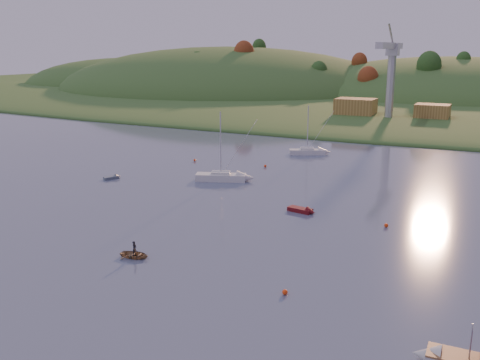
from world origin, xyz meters
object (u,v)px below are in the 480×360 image
at_px(sailboat_near, 307,151).
at_px(red_tender, 305,211).
at_px(grey_dinghy, 114,177).
at_px(fishing_boat, 462,358).
at_px(sailboat_far, 221,176).
at_px(canoe, 135,255).

distance_m(sailboat_near, red_tender, 40.67).
xyz_separation_m(red_tender, grey_dinghy, (-35.26, 4.28, -0.06)).
height_order(sailboat_near, grey_dinghy, sailboat_near).
height_order(red_tender, grey_dinghy, red_tender).
distance_m(fishing_boat, grey_dinghy, 65.92).
distance_m(fishing_boat, sailboat_far, 56.57).
height_order(sailboat_near, red_tender, sailboat_near).
relative_size(fishing_boat, grey_dinghy, 2.10).
bearing_deg(grey_dinghy, sailboat_near, -4.59).
bearing_deg(canoe, sailboat_far, 5.69).
distance_m(canoe, red_tender, 25.16).
relative_size(sailboat_near, grey_dinghy, 3.30).
xyz_separation_m(sailboat_far, canoe, (7.53, -33.49, -0.41)).
bearing_deg(canoe, red_tender, -32.62).
distance_m(canoe, grey_dinghy, 36.35).
height_order(fishing_boat, sailboat_near, sailboat_near).
distance_m(sailboat_near, grey_dinghy, 40.88).
bearing_deg(red_tender, canoe, -104.74).
height_order(fishing_boat, red_tender, fishing_boat).
height_order(sailboat_far, red_tender, sailboat_far).
distance_m(sailboat_near, canoe, 61.27).
bearing_deg(canoe, grey_dinghy, 35.13).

